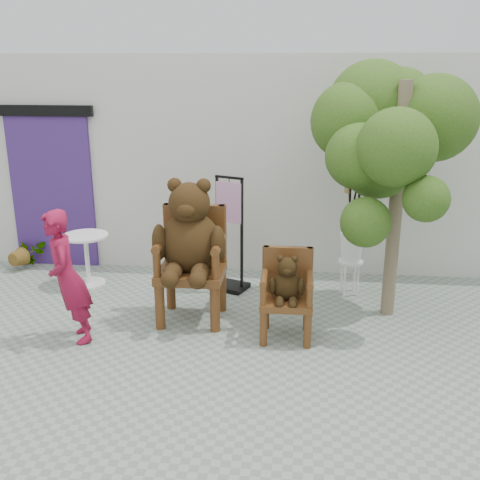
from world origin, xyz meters
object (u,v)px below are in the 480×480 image
Objects in this scene: stool_bucket at (351,247)px; cafe_table at (87,254)px; display_stand at (229,247)px; chair_small at (287,287)px; tree at (386,131)px; person at (68,278)px; chair_big at (191,242)px.

cafe_table is at bearing -179.32° from stool_bucket.
display_stand is (1.92, 0.05, 0.14)m from cafe_table.
tree is (1.04, 0.86, 1.57)m from chair_small.
chair_small is 1.51m from stool_bucket.
person is 0.96× the size of display_stand.
display_stand reaches higher than person.
chair_big is 2.37× the size of cafe_table.
stool_bucket is 1.58m from tree.
person is 1.66m from cafe_table.
chair_small reaches higher than cafe_table.
chair_small is at bearing 72.69° from person.
chair_big reaches higher than cafe_table.
person is at bearing -160.16° from tree.
tree is (0.25, -0.43, 1.50)m from stool_bucket.
cafe_table is at bearing -156.11° from display_stand.
stool_bucket is (0.79, 1.29, 0.07)m from chair_small.
tree reaches higher than display_stand.
cafe_table is (-0.41, 1.59, -0.29)m from person.
person reaches higher than cafe_table.
chair_small is 2.97m from cafe_table.
display_stand reaches higher than stool_bucket.
person is (-1.18, -0.68, -0.21)m from chair_big.
chair_big is 2.51m from tree.
stool_bucket is (3.07, 1.63, -0.08)m from person.
chair_big is 1.15× the size of person.
chair_small is at bearing -121.61° from stool_bucket.
display_stand is 2.44m from tree.
chair_big is 1.08m from display_stand.
chair_big is 1.10× the size of display_stand.
stool_bucket is at bearing 58.39° from chair_small.
cafe_table is 0.24× the size of tree.
chair_big is 1.72× the size of chair_small.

